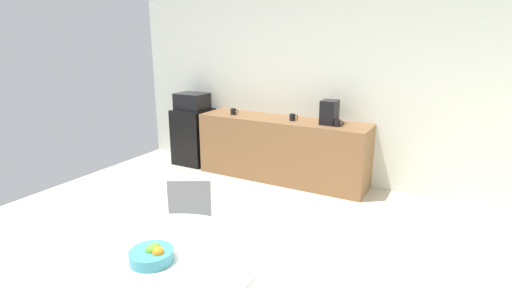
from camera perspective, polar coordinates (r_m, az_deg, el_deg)
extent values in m
plane|color=beige|center=(3.64, -9.88, -19.03)|extent=(6.00, 6.00, 0.00)
cube|color=silver|center=(5.69, 8.70, 7.86)|extent=(6.00, 0.10, 2.60)
cube|color=brown|center=(5.68, 3.78, -0.79)|extent=(2.48, 0.60, 0.90)
cube|color=black|center=(6.48, -9.06, 1.11)|extent=(0.54, 0.54, 0.89)
cube|color=black|center=(6.37, -9.28, 6.15)|extent=(0.48, 0.38, 0.26)
cylinder|color=white|center=(2.54, -13.39, -15.94)|extent=(1.18, 1.18, 0.03)
cylinder|color=silver|center=(3.43, -7.43, -17.01)|extent=(0.02, 0.02, 0.42)
cylinder|color=silver|center=(3.48, -12.82, -16.80)|extent=(0.02, 0.02, 0.42)
cylinder|color=silver|center=(3.70, -6.90, -14.38)|extent=(0.02, 0.02, 0.42)
cylinder|color=silver|center=(3.74, -11.86, -14.23)|extent=(0.02, 0.02, 0.42)
cube|color=gray|center=(3.47, -9.93, -12.39)|extent=(0.57, 0.57, 0.03)
cube|color=gray|center=(3.55, -9.63, -8.07)|extent=(0.35, 0.22, 0.38)
cylinder|color=teal|center=(2.49, -14.96, -15.44)|extent=(0.26, 0.26, 0.07)
sphere|color=#66B233|center=(2.47, -14.95, -14.68)|extent=(0.07, 0.07, 0.07)
sphere|color=#66B233|center=(2.48, -14.47, -14.46)|extent=(0.07, 0.07, 0.07)
sphere|color=orange|center=(2.44, -14.03, -15.05)|extent=(0.07, 0.07, 0.07)
cylinder|color=black|center=(5.86, -3.34, 4.74)|extent=(0.08, 0.08, 0.09)
torus|color=black|center=(5.83, -2.85, 4.74)|extent=(0.06, 0.01, 0.06)
cylinder|color=black|center=(5.47, 5.30, 3.91)|extent=(0.08, 0.08, 0.09)
torus|color=black|center=(5.44, 5.86, 3.89)|extent=(0.06, 0.01, 0.06)
cylinder|color=black|center=(5.19, 11.72, 3.01)|extent=(0.08, 0.08, 0.09)
torus|color=black|center=(5.17, 12.34, 2.99)|extent=(0.06, 0.01, 0.06)
cube|color=black|center=(5.29, 10.62, 4.56)|extent=(0.20, 0.24, 0.32)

